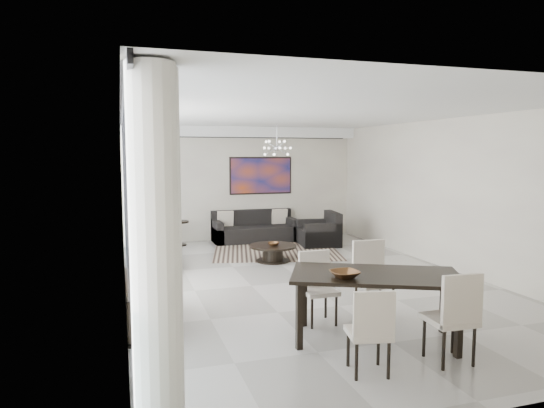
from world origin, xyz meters
name	(u,v)px	position (x,y,z in m)	size (l,w,h in m)	color
room_shell	(330,198)	(0.46, 0.00, 1.45)	(6.00, 9.00, 2.90)	#A8A39B
window_wall	(133,203)	(-2.86, 0.00, 1.47)	(0.37, 8.95, 2.90)	silver
soffit	(244,132)	(0.00, 4.30, 2.77)	(5.98, 0.40, 0.26)	white
painting	(261,176)	(0.50, 4.47, 1.65)	(1.68, 0.04, 0.98)	#AF4118
chandelier	(277,148)	(0.30, 2.50, 2.35)	(0.66, 0.66, 0.71)	silver
rug	(276,251)	(0.32, 2.60, 0.01)	(2.81, 2.16, 0.01)	black
coffee_table	(273,252)	(-0.05, 1.67, 0.19)	(0.98, 0.98, 0.34)	black
bowl_coffee	(273,244)	(-0.06, 1.60, 0.38)	(0.23, 0.23, 0.07)	brown
sofa_main	(255,231)	(0.21, 4.07, 0.26)	(2.13, 0.87, 0.77)	black
loveseat	(148,253)	(-2.55, 2.01, 0.26)	(0.88, 1.56, 0.78)	black
armchair	(320,234)	(1.59, 3.04, 0.28)	(1.02, 1.06, 0.81)	black
side_table	(180,229)	(-1.68, 4.01, 0.41)	(0.44, 0.44, 0.60)	black
tv_console	(145,302)	(-2.76, -1.27, 0.27)	(0.49, 1.76, 0.55)	black
television	(157,256)	(-2.60, -1.34, 0.89)	(1.18, 0.16, 0.68)	gray
dining_table	(375,280)	(-0.17, -2.75, 0.73)	(2.20, 1.72, 0.82)	black
dining_chair_sw	(371,327)	(-0.69, -3.58, 0.52)	(0.49, 0.49, 0.90)	beige
dining_chair_se	(455,312)	(0.29, -3.61, 0.58)	(0.48, 0.48, 1.01)	beige
dining_chair_nw	(317,282)	(-0.57, -1.92, 0.54)	(0.43, 0.43, 0.94)	beige
dining_chair_ne	(371,272)	(0.26, -1.88, 0.59)	(0.49, 0.49, 1.03)	beige
bowl_dining	(345,274)	(-0.61, -2.82, 0.86)	(0.33, 0.33, 0.08)	brown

